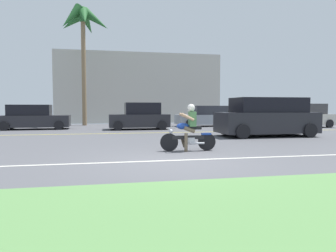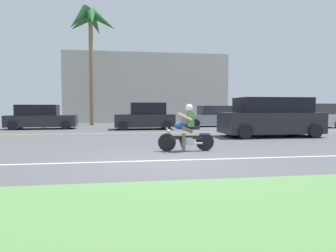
{
  "view_description": "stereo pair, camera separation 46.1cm",
  "coord_description": "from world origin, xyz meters",
  "views": [
    {
      "loc": [
        -1.65,
        -7.42,
        1.37
      ],
      "look_at": [
        0.5,
        3.44,
        0.69
      ],
      "focal_mm": 32.39,
      "sensor_mm": 36.0,
      "label": 1
    },
    {
      "loc": [
        -1.19,
        -7.5,
        1.37
      ],
      "look_at": [
        0.5,
        3.44,
        0.69
      ],
      "focal_mm": 32.39,
      "sensor_mm": 36.0,
      "label": 2
    }
  ],
  "objects": [
    {
      "name": "parked_car_1",
      "position": [
        0.31,
        11.55,
        0.77
      ],
      "size": [
        3.71,
        2.02,
        1.67
      ],
      "color": "#232328",
      "rests_on": "ground"
    },
    {
      "name": "ground",
      "position": [
        0.0,
        3.0,
        -0.02
      ],
      "size": [
        56.0,
        30.0,
        0.04
      ],
      "primitive_type": "cube",
      "color": "#545459"
    },
    {
      "name": "suv_nearby",
      "position": [
        5.77,
        5.8,
        0.89
      ],
      "size": [
        4.77,
        2.18,
        1.83
      ],
      "color": "#232328",
      "rests_on": "ground"
    },
    {
      "name": "building_far",
      "position": [
        1.18,
        21.0,
        3.08
      ],
      "size": [
        14.54,
        4.0,
        6.16
      ],
      "primitive_type": "cube",
      "color": "#BCB7AD",
      "rests_on": "ground"
    },
    {
      "name": "parked_car_2",
      "position": [
        5.52,
        13.67,
        0.7
      ],
      "size": [
        4.56,
        2.11,
        1.49
      ],
      "color": "#8C939E",
      "rests_on": "ground"
    },
    {
      "name": "lane_line_near",
      "position": [
        0.0,
        0.16,
        0.0
      ],
      "size": [
        50.4,
        0.12,
        0.01
      ],
      "primitive_type": "cube",
      "color": "silver",
      "rests_on": "ground"
    },
    {
      "name": "parked_car_3",
      "position": [
        11.45,
        11.11,
        0.75
      ],
      "size": [
        4.38,
        2.06,
        1.62
      ],
      "color": "beige",
      "rests_on": "ground"
    },
    {
      "name": "lane_line_far",
      "position": [
        0.0,
        8.68,
        0.0
      ],
      "size": [
        50.4,
        0.12,
        0.01
      ],
      "primitive_type": "cube",
      "color": "yellow",
      "rests_on": "ground"
    },
    {
      "name": "grass_median",
      "position": [
        0.0,
        -4.1,
        0.03
      ],
      "size": [
        56.0,
        3.8,
        0.06
      ],
      "primitive_type": "cube",
      "color": "#5B8C4C",
      "rests_on": "ground"
    },
    {
      "name": "motorcyclist",
      "position": [
        0.84,
        1.77,
        0.63
      ],
      "size": [
        1.77,
        0.58,
        1.48
      ],
      "color": "black",
      "rests_on": "ground"
    },
    {
      "name": "palm_tree_0",
      "position": [
        -3.44,
        16.41,
        7.49
      ],
      "size": [
        4.02,
        4.2,
        8.96
      ],
      "color": "#846B4C",
      "rests_on": "ground"
    },
    {
      "name": "parked_car_0",
      "position": [
        -6.25,
        12.79,
        0.72
      ],
      "size": [
        4.29,
        2.05,
        1.54
      ],
      "color": "#232328",
      "rests_on": "ground"
    }
  ]
}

